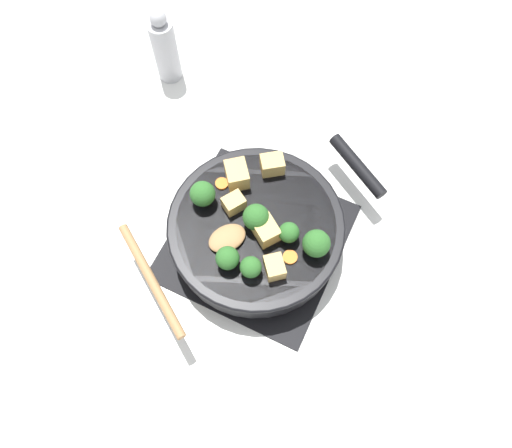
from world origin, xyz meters
name	(u,v)px	position (x,y,z in m)	size (l,w,h in m)	color
ground_plane	(256,242)	(0.00, 0.00, 0.00)	(2.40, 2.40, 0.00)	silver
front_burner_grate	(256,239)	(0.00, 0.00, 0.01)	(0.31, 0.31, 0.03)	black
skillet_pan	(257,229)	(0.00, 0.00, 0.06)	(0.35, 0.40, 0.06)	black
wooden_spoon	(186,261)	(0.08, 0.12, 0.09)	(0.22, 0.23, 0.02)	#A87A4C
tofu_cube_center_large	(272,165)	(0.02, -0.11, 0.10)	(0.04, 0.03, 0.03)	tan
tofu_cube_near_handle	(266,231)	(-0.02, 0.01, 0.10)	(0.05, 0.04, 0.04)	tan
tofu_cube_east_chunk	(234,203)	(0.05, -0.01, 0.10)	(0.04, 0.03, 0.03)	tan
tofu_cube_west_chunk	(275,267)	(-0.06, 0.06, 0.10)	(0.04, 0.03, 0.03)	tan
tofu_cube_back_piece	(237,175)	(0.07, -0.06, 0.10)	(0.05, 0.04, 0.04)	tan
broccoli_floret_near_spoon	(251,267)	(-0.03, 0.08, 0.11)	(0.04, 0.04, 0.04)	#709956
broccoli_floret_center_top	(317,242)	(-0.11, 0.00, 0.11)	(0.05, 0.05, 0.05)	#709956
broccoli_floret_east_rim	(227,258)	(0.01, 0.09, 0.11)	(0.04, 0.04, 0.05)	#709956
broccoli_floret_west_rim	(289,232)	(-0.06, 0.00, 0.11)	(0.04, 0.04, 0.04)	#709956
broccoli_floret_north_edge	(256,215)	(0.00, 0.00, 0.11)	(0.05, 0.05, 0.05)	#709956
broccoli_floret_south_cluster	(201,196)	(0.10, 0.00, 0.11)	(0.05, 0.05, 0.05)	#709956
carrot_slice_orange_thin	(290,257)	(-0.08, 0.03, 0.09)	(0.03, 0.03, 0.01)	orange
carrot_slice_near_center	(222,184)	(0.09, -0.04, 0.09)	(0.02, 0.02, 0.01)	orange
pepper_mill	(165,48)	(0.34, -0.28, 0.08)	(0.05, 0.05, 0.18)	#B2B2B7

